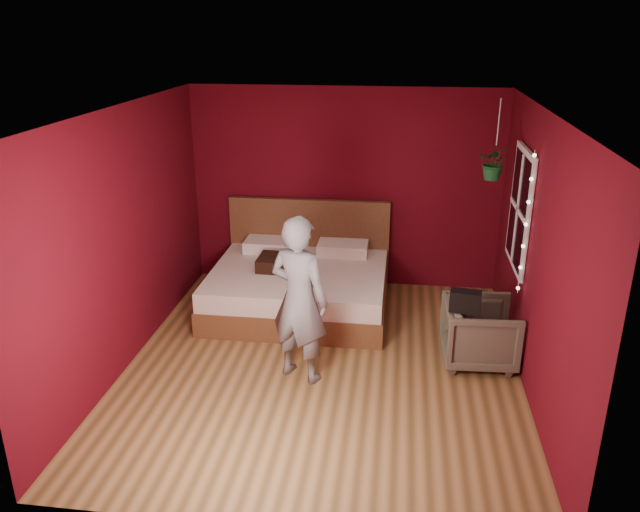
{
  "coord_description": "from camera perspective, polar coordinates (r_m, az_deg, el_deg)",
  "views": [
    {
      "loc": [
        0.72,
        -5.59,
        3.36
      ],
      "look_at": [
        -0.08,
        0.4,
        1.06
      ],
      "focal_mm": 35.0,
      "sensor_mm": 36.0,
      "label": 1
    }
  ],
  "objects": [
    {
      "name": "armchair",
      "position": [
        6.68,
        14.41,
        -6.81
      ],
      "size": [
        0.78,
        0.76,
        0.67
      ],
      "primitive_type": "imported",
      "rotation": [
        0.0,
        0.0,
        1.62
      ],
      "color": "#676652",
      "rests_on": "ground"
    },
    {
      "name": "bed",
      "position": [
        7.72,
        -1.83,
        -2.52
      ],
      "size": [
        2.12,
        1.8,
        1.17
      ],
      "color": "brown",
      "rests_on": "ground"
    },
    {
      "name": "person",
      "position": [
        6.0,
        -1.92,
        -4.0
      ],
      "size": [
        0.72,
        0.61,
        1.68
      ],
      "primitive_type": "imported",
      "rotation": [
        0.0,
        0.0,
        2.74
      ],
      "color": "slate",
      "rests_on": "ground"
    },
    {
      "name": "throw_pillow",
      "position": [
        7.55,
        -4.0,
        -0.61
      ],
      "size": [
        0.44,
        0.44,
        0.15
      ],
      "primitive_type": "cube",
      "rotation": [
        0.0,
        0.0,
        -0.02
      ],
      "color": "black",
      "rests_on": "bed"
    },
    {
      "name": "handbag",
      "position": [
        6.27,
        13.15,
        -4.04
      ],
      "size": [
        0.32,
        0.2,
        0.21
      ],
      "primitive_type": "cube",
      "rotation": [
        0.0,
        0.0,
        -0.18
      ],
      "color": "black",
      "rests_on": "armchair"
    },
    {
      "name": "fairy_lights",
      "position": [
        6.37,
        18.31,
        2.76
      ],
      "size": [
        0.04,
        0.04,
        1.45
      ],
      "color": "silver",
      "rests_on": "room_walls"
    },
    {
      "name": "floor",
      "position": [
        6.56,
        0.22,
        -9.98
      ],
      "size": [
        4.5,
        4.5,
        0.0
      ],
      "primitive_type": "plane",
      "color": "olive",
      "rests_on": "ground"
    },
    {
      "name": "hanging_plant",
      "position": [
        6.97,
        15.68,
        8.22
      ],
      "size": [
        0.4,
        0.37,
        0.86
      ],
      "color": "silver",
      "rests_on": "room_walls"
    },
    {
      "name": "room_walls",
      "position": [
        5.88,
        0.25,
        4.22
      ],
      "size": [
        4.04,
        4.54,
        2.62
      ],
      "color": "#580913",
      "rests_on": "ground"
    },
    {
      "name": "window",
      "position": [
        6.87,
        17.78,
        4.1
      ],
      "size": [
        0.05,
        0.97,
        1.27
      ],
      "color": "white",
      "rests_on": "room_walls"
    }
  ]
}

